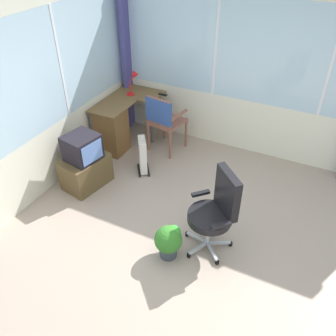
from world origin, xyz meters
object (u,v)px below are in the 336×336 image
object	(u,v)px
desk	(113,127)
potted_plant	(169,240)
tv_remote	(163,95)
wooden_armchair	(162,117)
tv_on_stand	(85,164)
space_heater	(143,154)
office_chair	(217,208)
desk_lamp	(135,79)

from	to	relation	value
desk	potted_plant	xyz separation A→B (m)	(-1.61, -1.79, -0.17)
desk	tv_remote	world-z (taller)	tv_remote
tv_remote	wooden_armchair	xyz separation A→B (m)	(-0.45, -0.22, -0.15)
tv_on_stand	space_heater	xyz separation A→B (m)	(0.65, -0.55, -0.07)
tv_remote	tv_on_stand	world-z (taller)	tv_on_stand
office_chair	potted_plant	xyz separation A→B (m)	(-0.38, 0.40, -0.34)
tv_remote	office_chair	xyz separation A→B (m)	(-1.98, -1.67, -0.19)
wooden_armchair	desk	bearing A→B (deg)	111.10
space_heater	potted_plant	size ratio (longest dim) A/B	1.36
tv_on_stand	potted_plant	distance (m)	1.76
desk	office_chair	bearing A→B (deg)	-119.40
desk	wooden_armchair	bearing A→B (deg)	-68.90
desk_lamp	space_heater	size ratio (longest dim) A/B	0.68
desk	office_chair	world-z (taller)	office_chair
potted_plant	desk_lamp	bearing A→B (deg)	37.46
wooden_armchair	potted_plant	size ratio (longest dim) A/B	2.34
office_chair	space_heater	size ratio (longest dim) A/B	1.82
tv_remote	wooden_armchair	bearing A→B (deg)	-148.22
potted_plant	space_heater	bearing A→B (deg)	39.48
wooden_armchair	tv_on_stand	world-z (taller)	wooden_armchair
office_chair	desk	bearing A→B (deg)	60.60
desk	office_chair	size ratio (longest dim) A/B	1.16
desk	wooden_armchair	distance (m)	0.83
desk	potted_plant	world-z (taller)	desk
space_heater	potted_plant	distance (m)	1.69
tv_on_stand	wooden_armchair	bearing A→B (deg)	-25.12
wooden_armchair	tv_on_stand	xyz separation A→B (m)	(-1.25, 0.59, -0.27)
office_chair	potted_plant	bearing A→B (deg)	132.95
desk_lamp	tv_remote	distance (m)	0.52
desk_lamp	potted_plant	distance (m)	2.89
desk_lamp	wooden_armchair	distance (m)	0.82
desk_lamp	tv_on_stand	world-z (taller)	desk_lamp
tv_remote	desk_lamp	bearing A→B (deg)	113.61
desk_lamp	potted_plant	size ratio (longest dim) A/B	0.93
potted_plant	wooden_armchair	bearing A→B (deg)	28.70
office_chair	potted_plant	size ratio (longest dim) A/B	2.49
desk_lamp	tv_remote	world-z (taller)	desk_lamp
desk_lamp	wooden_armchair	world-z (taller)	desk_lamp
office_chair	tv_on_stand	distance (m)	2.06
tv_on_stand	potted_plant	size ratio (longest dim) A/B	1.95
desk_lamp	office_chair	world-z (taller)	desk_lamp
wooden_armchair	potted_plant	world-z (taller)	wooden_armchair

